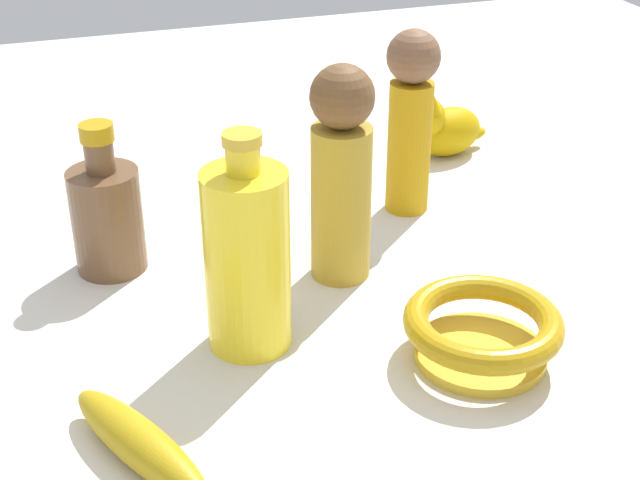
{
  "coord_description": "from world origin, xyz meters",
  "views": [
    {
      "loc": [
        -0.26,
        -0.78,
        0.51
      ],
      "look_at": [
        0.0,
        0.0,
        0.06
      ],
      "focal_mm": 51.48,
      "sensor_mm": 36.0,
      "label": 1
    }
  ],
  "objects_px": {
    "person_figure_child": "(341,173)",
    "bowl": "(482,330)",
    "person_figure_adult": "(411,116)",
    "bottle_short": "(107,215)",
    "banana": "(139,443)",
    "cat_figurine": "(443,127)",
    "bottle_tall": "(247,258)",
    "nail_polish_jar": "(240,211)"
  },
  "relations": [
    {
      "from": "person_figure_adult",
      "to": "cat_figurine",
      "type": "relative_size",
      "value": 1.66
    },
    {
      "from": "person_figure_adult",
      "to": "nail_polish_jar",
      "type": "relative_size",
      "value": 4.67
    },
    {
      "from": "bottle_short",
      "to": "banana",
      "type": "bearing_deg",
      "value": -93.24
    },
    {
      "from": "bottle_tall",
      "to": "person_figure_adult",
      "type": "xyz_separation_m",
      "value": [
        0.25,
        0.21,
        0.03
      ]
    },
    {
      "from": "cat_figurine",
      "to": "nail_polish_jar",
      "type": "xyz_separation_m",
      "value": [
        -0.31,
        -0.11,
        -0.02
      ]
    },
    {
      "from": "cat_figurine",
      "to": "nail_polish_jar",
      "type": "relative_size",
      "value": 2.82
    },
    {
      "from": "person_figure_child",
      "to": "bottle_tall",
      "type": "xyz_separation_m",
      "value": [
        -0.12,
        -0.09,
        -0.03
      ]
    },
    {
      "from": "bottle_tall",
      "to": "nail_polish_jar",
      "type": "distance_m",
      "value": 0.24
    },
    {
      "from": "bottle_tall",
      "to": "person_figure_child",
      "type": "bearing_deg",
      "value": 36.78
    },
    {
      "from": "bottle_tall",
      "to": "bowl",
      "type": "bearing_deg",
      "value": -25.63
    },
    {
      "from": "person_figure_child",
      "to": "bowl",
      "type": "xyz_separation_m",
      "value": [
        0.07,
        -0.19,
        -0.09
      ]
    },
    {
      "from": "bottle_tall",
      "to": "nail_polish_jar",
      "type": "relative_size",
      "value": 4.49
    },
    {
      "from": "person_figure_child",
      "to": "bottle_short",
      "type": "bearing_deg",
      "value": 158.56
    },
    {
      "from": "banana",
      "to": "bowl",
      "type": "xyz_separation_m",
      "value": [
        0.32,
        0.04,
        0.01
      ]
    },
    {
      "from": "person_figure_child",
      "to": "person_figure_adult",
      "type": "height_order",
      "value": "person_figure_child"
    },
    {
      "from": "banana",
      "to": "bottle_short",
      "type": "xyz_separation_m",
      "value": [
        0.02,
        0.31,
        0.04
      ]
    },
    {
      "from": "person_figure_child",
      "to": "nail_polish_jar",
      "type": "relative_size",
      "value": 4.89
    },
    {
      "from": "bottle_tall",
      "to": "bowl",
      "type": "relative_size",
      "value": 1.46
    },
    {
      "from": "person_figure_adult",
      "to": "nail_polish_jar",
      "type": "xyz_separation_m",
      "value": [
        -0.2,
        0.02,
        -0.1
      ]
    },
    {
      "from": "person_figure_child",
      "to": "banana",
      "type": "xyz_separation_m",
      "value": [
        -0.25,
        -0.22,
        -0.1
      ]
    },
    {
      "from": "person_figure_child",
      "to": "cat_figurine",
      "type": "xyz_separation_m",
      "value": [
        0.24,
        0.25,
        -0.07
      ]
    },
    {
      "from": "bottle_short",
      "to": "person_figure_child",
      "type": "bearing_deg",
      "value": -21.44
    },
    {
      "from": "bottle_tall",
      "to": "cat_figurine",
      "type": "relative_size",
      "value": 1.6
    },
    {
      "from": "person_figure_child",
      "to": "banana",
      "type": "bearing_deg",
      "value": -137.79
    },
    {
      "from": "cat_figurine",
      "to": "person_figure_adult",
      "type": "bearing_deg",
      "value": -129.42
    },
    {
      "from": "banana",
      "to": "bottle_short",
      "type": "relative_size",
      "value": 1.03
    },
    {
      "from": "bowl",
      "to": "nail_polish_jar",
      "type": "bearing_deg",
      "value": 114.54
    },
    {
      "from": "bottle_tall",
      "to": "cat_figurine",
      "type": "xyz_separation_m",
      "value": [
        0.36,
        0.34,
        -0.05
      ]
    },
    {
      "from": "bottle_short",
      "to": "nail_polish_jar",
      "type": "relative_size",
      "value": 3.5
    },
    {
      "from": "banana",
      "to": "person_figure_adult",
      "type": "height_order",
      "value": "person_figure_adult"
    },
    {
      "from": "person_figure_child",
      "to": "bottle_short",
      "type": "relative_size",
      "value": 1.4
    },
    {
      "from": "bowl",
      "to": "bottle_short",
      "type": "bearing_deg",
      "value": 137.55
    },
    {
      "from": "bowl",
      "to": "person_figure_child",
      "type": "bearing_deg",
      "value": 111.11
    },
    {
      "from": "person_figure_adult",
      "to": "bottle_short",
      "type": "distance_m",
      "value": 0.36
    },
    {
      "from": "bottle_short",
      "to": "cat_figurine",
      "type": "bearing_deg",
      "value": 19.16
    },
    {
      "from": "person_figure_child",
      "to": "bottle_tall",
      "type": "height_order",
      "value": "person_figure_child"
    },
    {
      "from": "banana",
      "to": "cat_figurine",
      "type": "xyz_separation_m",
      "value": [
        0.48,
        0.48,
        0.02
      ]
    },
    {
      "from": "person_figure_child",
      "to": "bowl",
      "type": "distance_m",
      "value": 0.22
    },
    {
      "from": "banana",
      "to": "person_figure_adult",
      "type": "distance_m",
      "value": 0.52
    },
    {
      "from": "banana",
      "to": "cat_figurine",
      "type": "relative_size",
      "value": 1.28
    },
    {
      "from": "nail_polish_jar",
      "to": "bottle_tall",
      "type": "bearing_deg",
      "value": -101.64
    },
    {
      "from": "bottle_short",
      "to": "cat_figurine",
      "type": "height_order",
      "value": "bottle_short"
    }
  ]
}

